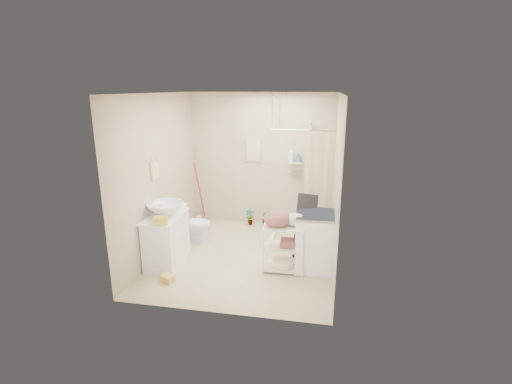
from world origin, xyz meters
The scene contains 23 objects.
floor centered at (0.00, 0.00, 0.00)m, with size 3.20×3.20×0.00m, color beige.
ceiling centered at (0.00, 0.00, 2.60)m, with size 2.80×3.20×0.04m, color silver.
wall_back centered at (0.00, 1.60, 1.30)m, with size 2.80×0.04×2.60m, color #BDAF92.
wall_front centered at (0.00, -1.60, 1.30)m, with size 2.80×0.04×2.60m, color #BDAF92.
wall_left centered at (-1.40, 0.00, 1.30)m, with size 0.04×3.20×2.60m, color #BDAF92.
wall_right centered at (1.40, 0.00, 1.30)m, with size 0.04×3.20×2.60m, color #BDAF92.
vanity centered at (-1.16, -0.42, 0.39)m, with size 0.50×0.89×0.78m, color silver.
sink centered at (-1.16, -0.38, 0.88)m, with size 0.58×0.58×0.20m, color silver.
counter_basket centered at (-1.06, -0.77, 0.84)m, with size 0.20×0.15×0.11m, color gold.
floor_basket centered at (-0.91, -1.00, 0.07)m, with size 0.26×0.20×0.14m, color gold.
toilet centered at (-1.04, 0.46, 0.33)m, with size 0.37×0.65×0.67m, color white.
mop centered at (-1.28, 1.43, 0.63)m, with size 0.12×0.12×1.26m, color #B4241B, non-canonical shape.
potted_plant_a centered at (-0.20, 1.44, 0.17)m, with size 0.18×0.12×0.33m, color brown.
potted_plant_b centered at (0.13, 1.43, 0.16)m, with size 0.17×0.14×0.31m, color #9A3E27.
hanging_towel centered at (-0.15, 1.58, 1.50)m, with size 0.28×0.03×0.42m, color beige.
towel_ring centered at (-1.38, -0.20, 1.47)m, with size 0.04×0.22×0.34m, color #FAE18E, non-canonical shape.
tp_holder centered at (-1.36, 0.05, 0.72)m, with size 0.08×0.12×0.14m, color white, non-canonical shape.
shower centered at (0.85, 1.05, 1.05)m, with size 1.10×1.10×2.10m, color white, non-canonical shape.
shampoo_bottle_a centered at (0.58, 1.53, 1.45)m, with size 0.10×0.10×0.27m, color silver.
shampoo_bottle_b centered at (0.73, 1.51, 1.40)m, with size 0.08×0.08×0.17m, color #3655AD.
washing_machine centered at (1.14, -0.16, 0.44)m, with size 0.60×0.62×0.88m, color white.
laundry_rack centered at (0.68, -0.34, 0.43)m, with size 0.62×0.36×0.86m, color white, non-canonical shape.
ironing_board centered at (0.97, -0.03, 0.57)m, with size 0.32×0.09×1.14m, color black, non-canonical shape.
Camera 1 is at (1.21, -5.44, 2.68)m, focal length 26.00 mm.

